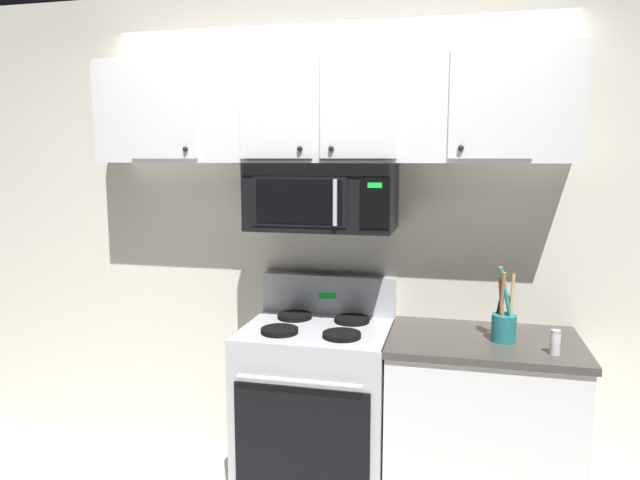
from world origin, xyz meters
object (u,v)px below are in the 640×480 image
object	(u,v)px
stove_range	(317,406)
salt_shaker	(555,342)
over_range_microwave	(322,196)
utensil_crock_teal	(504,321)

from	to	relation	value
stove_range	salt_shaker	bearing A→B (deg)	-8.42
salt_shaker	over_range_microwave	bearing A→B (deg)	165.95
utensil_crock_teal	salt_shaker	size ratio (longest dim) A/B	3.22
utensil_crock_teal	over_range_microwave	bearing A→B (deg)	171.54
salt_shaker	utensil_crock_teal	bearing A→B (deg)	144.99
over_range_microwave	utensil_crock_teal	xyz separation A→B (m)	(0.93, -0.14, -0.58)
utensil_crock_teal	salt_shaker	xyz separation A→B (m)	(0.21, -0.15, -0.04)
stove_range	over_range_microwave	distance (m)	1.11
over_range_microwave	salt_shaker	xyz separation A→B (m)	(1.14, -0.29, -0.62)
utensil_crock_teal	salt_shaker	bearing A→B (deg)	-35.01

